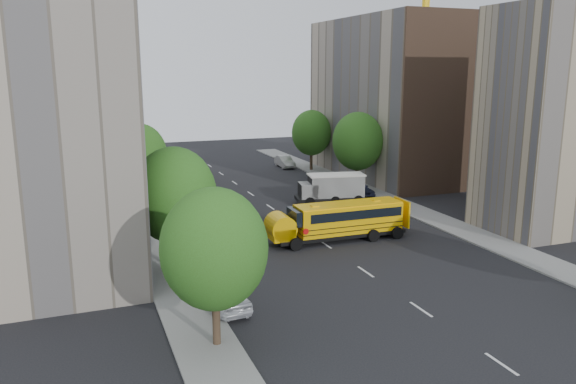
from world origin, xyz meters
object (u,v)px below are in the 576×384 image
street_tree_0 (214,249)px  street_tree_4 (358,141)px  street_tree_5 (311,133)px  parked_car_1 (171,209)px  parked_car_4 (357,188)px  parked_car_0 (224,294)px  parked_car_2 (144,180)px  street_tree_1 (174,195)px  parked_car_5 (285,162)px  street_tree_2 (139,155)px  school_bus (338,219)px  safari_truck (331,188)px

street_tree_0 → street_tree_4: street_tree_4 is taller
street_tree_5 → parked_car_1: (-20.09, -16.33, -3.97)m
street_tree_0 → parked_car_4: street_tree_0 is taller
parked_car_0 → parked_car_2: parked_car_0 is taller
street_tree_1 → street_tree_4: (22.00, 18.00, 0.12)m
parked_car_2 → parked_car_5: size_ratio=1.17×
street_tree_2 → street_tree_0: bearing=-90.0°
parked_car_0 → parked_car_2: size_ratio=0.88×
street_tree_1 → parked_car_0: street_tree_1 is taller
school_bus → safari_truck: 11.53m
street_tree_5 → safari_truck: (-5.18, -16.74, -3.23)m
street_tree_0 → parked_car_4: size_ratio=1.59×
street_tree_0 → safari_truck: size_ratio=1.08×
school_bus → parked_car_0: school_bus is taller
safari_truck → street_tree_5: bearing=84.0°
street_tree_4 → school_bus: (-9.67, -15.35, -3.51)m
street_tree_4 → street_tree_2: bearing=180.0°
safari_truck → parked_car_5: bearing=92.8°
street_tree_1 → street_tree_4: size_ratio=0.98×
street_tree_1 → street_tree_2: (0.00, 18.00, -0.12)m
school_bus → street_tree_5: bearing=71.4°
school_bus → parked_car_1: 15.19m
parked_car_2 → street_tree_5: bearing=-173.4°
street_tree_4 → parked_car_1: (-20.09, -4.33, -4.34)m
school_bus → safari_truck: (4.49, 10.61, -0.09)m
street_tree_2 → street_tree_4: bearing=0.0°
street_tree_5 → parked_car_5: (-2.20, 3.47, -3.98)m
street_tree_5 → parked_car_1: size_ratio=1.69×
street_tree_2 → parked_car_4: street_tree_2 is taller
street_tree_1 → parked_car_0: (1.40, -5.99, -4.18)m
street_tree_2 → parked_car_4: bearing=-7.5°
street_tree_0 → parked_car_0: bearing=70.8°
street_tree_5 → parked_car_0: bearing=-119.8°
street_tree_0 → street_tree_4: 35.61m
street_tree_4 → parked_car_5: 16.22m
school_bus → street_tree_1: bearing=-167.0°
street_tree_0 → school_bus: (12.33, 12.65, -3.07)m
street_tree_2 → street_tree_5: (22.00, 12.00, -0.12)m
street_tree_1 → parked_car_5: 39.12m
street_tree_1 → parked_car_1: 14.43m
street_tree_0 → street_tree_5: size_ratio=0.99×
parked_car_2 → safari_truck: bearing=136.9°
street_tree_0 → street_tree_4: (22.00, 28.00, 0.43)m
street_tree_1 → street_tree_5: 37.20m
street_tree_0 → street_tree_4: bearing=51.8°
street_tree_4 → parked_car_1: bearing=-167.8°
street_tree_1 → school_bus: 13.06m
street_tree_5 → school_bus: bearing=-109.5°
street_tree_5 → school_bus: street_tree_5 is taller
parked_car_4 → parked_car_0: bearing=-135.1°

